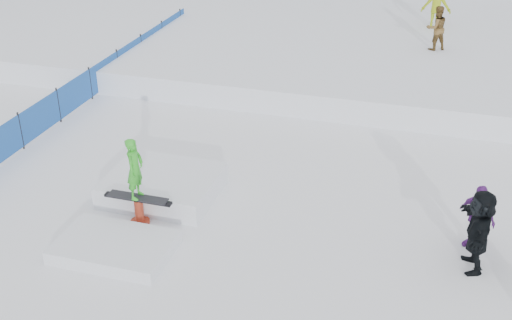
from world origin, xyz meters
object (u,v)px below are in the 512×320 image
(walker_ygreen, at_px, (436,5))
(safety_fence, at_px, (90,83))
(spectator_purple, at_px, (477,217))
(spectator_dark, at_px, (478,231))
(jib_rail_feature, at_px, (150,199))
(walker_olive, at_px, (436,28))

(walker_ygreen, bearing_deg, safety_fence, 42.67)
(safety_fence, bearing_deg, spectator_purple, -22.94)
(spectator_dark, xyz_separation_m, jib_rail_feature, (-7.22, 0.14, -0.59))
(walker_ygreen, bearing_deg, spectator_purple, 98.37)
(walker_olive, xyz_separation_m, spectator_dark, (1.43, -11.85, -0.69))
(walker_ygreen, height_order, jib_rail_feature, walker_ygreen)
(walker_ygreen, height_order, spectator_purple, walker_ygreen)
(jib_rail_feature, bearing_deg, spectator_dark, -1.08)
(safety_fence, height_order, spectator_dark, spectator_dark)
(spectator_purple, bearing_deg, walker_olive, 136.80)
(walker_ygreen, xyz_separation_m, spectator_purple, (1.58, -14.02, -0.95))
(jib_rail_feature, bearing_deg, safety_fence, 129.78)
(walker_olive, distance_m, spectator_dark, 11.96)
(spectator_purple, bearing_deg, jib_rail_feature, -135.50)
(safety_fence, height_order, walker_ygreen, walker_ygreen)
(safety_fence, distance_m, spectator_purple, 13.01)
(spectator_purple, xyz_separation_m, spectator_dark, (-0.00, -0.78, 0.15))
(walker_olive, height_order, walker_ygreen, walker_ygreen)
(walker_ygreen, relative_size, jib_rail_feature, 0.41)
(walker_olive, relative_size, spectator_purple, 1.06)
(walker_olive, xyz_separation_m, walker_ygreen, (-0.14, 2.94, 0.11))
(spectator_dark, bearing_deg, walker_ygreen, 178.77)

